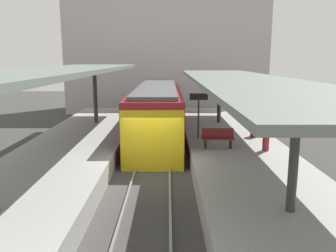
% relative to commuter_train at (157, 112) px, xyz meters
% --- Properties ---
extents(ground_plane, '(80.00, 80.00, 0.00)m').
position_rel_commuter_train_xyz_m(ground_plane, '(0.00, -7.10, -1.73)').
color(ground_plane, '#383835').
extents(platform_left, '(4.40, 28.00, 1.00)m').
position_rel_commuter_train_xyz_m(platform_left, '(-3.80, -7.10, -1.23)').
color(platform_left, '#9E9E99').
rests_on(platform_left, ground_plane).
extents(platform_right, '(4.40, 28.00, 1.00)m').
position_rel_commuter_train_xyz_m(platform_right, '(3.80, -7.10, -1.23)').
color(platform_right, '#9E9E99').
rests_on(platform_right, ground_plane).
extents(track_ballast, '(3.20, 28.00, 0.20)m').
position_rel_commuter_train_xyz_m(track_ballast, '(0.00, -7.10, -1.63)').
color(track_ballast, '#423F3D').
rests_on(track_ballast, ground_plane).
extents(rail_near_side, '(0.08, 28.00, 0.14)m').
position_rel_commuter_train_xyz_m(rail_near_side, '(-0.72, -7.10, -1.46)').
color(rail_near_side, slate).
rests_on(rail_near_side, track_ballast).
extents(rail_far_side, '(0.08, 28.00, 0.14)m').
position_rel_commuter_train_xyz_m(rail_far_side, '(0.72, -7.10, -1.46)').
color(rail_far_side, slate).
rests_on(rail_far_side, track_ballast).
extents(commuter_train, '(2.78, 13.04, 3.10)m').
position_rel_commuter_train_xyz_m(commuter_train, '(0.00, 0.00, 0.00)').
color(commuter_train, maroon).
rests_on(commuter_train, track_ballast).
extents(canopy_left, '(4.18, 21.00, 3.49)m').
position_rel_commuter_train_xyz_m(canopy_left, '(-3.80, -5.70, 2.63)').
color(canopy_left, '#333335').
rests_on(canopy_left, platform_left).
extents(canopy_right, '(4.18, 21.00, 3.06)m').
position_rel_commuter_train_xyz_m(canopy_right, '(3.80, -5.70, 2.22)').
color(canopy_right, '#333335').
rests_on(canopy_right, platform_right).
extents(platform_bench, '(1.40, 0.41, 0.86)m').
position_rel_commuter_train_xyz_m(platform_bench, '(2.84, -5.64, -0.26)').
color(platform_bench, black).
rests_on(platform_bench, platform_right).
extents(platform_sign, '(0.90, 0.08, 2.21)m').
position_rel_commuter_train_xyz_m(platform_sign, '(2.15, -3.63, 0.90)').
color(platform_sign, '#262628').
rests_on(platform_sign, platform_right).
extents(litter_bin, '(0.44, 0.44, 0.80)m').
position_rel_commuter_train_xyz_m(litter_bin, '(5.04, -3.38, -0.33)').
color(litter_bin, maroon).
rests_on(litter_bin, platform_right).
extents(passenger_near_bench, '(0.36, 0.36, 1.66)m').
position_rel_commuter_train_xyz_m(passenger_near_bench, '(4.83, -6.08, 0.13)').
color(passenger_near_bench, maroon).
rests_on(passenger_near_bench, platform_right).
extents(station_building_backdrop, '(18.00, 6.00, 11.00)m').
position_rel_commuter_train_xyz_m(station_building_backdrop, '(0.52, 12.90, 3.77)').
color(station_building_backdrop, '#B7B2B7').
rests_on(station_building_backdrop, ground_plane).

